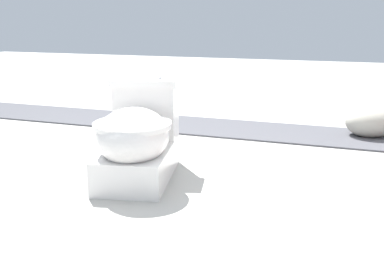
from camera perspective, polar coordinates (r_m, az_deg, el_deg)
The scene contains 4 objects.
ground_plane at distance 2.43m, azimuth -6.01°, elevation -6.20°, with size 14.00×14.00×0.00m, color #A8A59E.
gravel_strip at distance 3.38m, azimuth 10.21°, elevation -0.48°, with size 0.56×8.00×0.01m, color #4C4C51.
toilet at distance 2.35m, azimuth -6.96°, elevation -1.33°, with size 0.69×0.49×0.52m.
boulder_near at distance 3.43m, azimuth 21.69°, elevation 0.69°, with size 0.35×0.28×0.21m, color #ADA899.
Camera 1 is at (2.07, 0.97, 0.84)m, focal length 42.00 mm.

